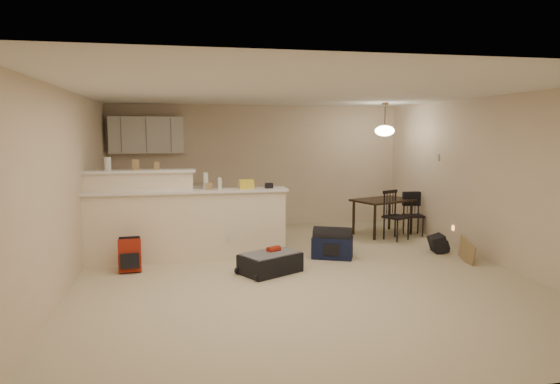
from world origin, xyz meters
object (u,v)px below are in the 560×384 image
object	(u,v)px
red_backpack	(130,255)
navy_duffel	(332,247)
suitcase	(270,263)
dining_table	(383,203)
pendant_lamp	(385,130)
dining_chair_near	(397,215)
black_daypack	(438,244)
dining_chair_far	(413,215)

from	to	relation	value
red_backpack	navy_duffel	size ratio (longest dim) A/B	0.75
suitcase	dining_table	bearing A→B (deg)	10.95
pendant_lamp	navy_duffel	xyz separation A→B (m)	(-1.49, -1.54, -1.82)
pendant_lamp	dining_chair_near	bearing A→B (deg)	-83.34
dining_chair_near	black_daypack	xyz separation A→B (m)	(0.27, -1.03, -0.31)
dining_chair_near	black_daypack	size ratio (longest dim) A/B	2.87
dining_chair_near	pendant_lamp	bearing A→B (deg)	69.55
dining_table	navy_duffel	bearing A→B (deg)	-155.06
pendant_lamp	dining_chair_near	xyz separation A→B (m)	(0.06, -0.50, -1.54)
suitcase	red_backpack	xyz separation A→B (m)	(-1.93, 0.46, 0.10)
black_daypack	dining_table	bearing A→B (deg)	22.09
dining_chair_near	red_backpack	size ratio (longest dim) A/B	1.93
dining_chair_near	dining_chair_far	size ratio (longest dim) A/B	1.12
dining_table	red_backpack	xyz separation A→B (m)	(-4.52, -1.68, -0.37)
black_daypack	dining_chair_far	bearing A→B (deg)	0.97
black_daypack	suitcase	bearing A→B (deg)	111.97
dining_table	pendant_lamp	world-z (taller)	pendant_lamp
dining_table	red_backpack	distance (m)	4.83
red_backpack	black_daypack	size ratio (longest dim) A/B	1.48
dining_chair_far	navy_duffel	xyz separation A→B (m)	(-2.02, -1.32, -0.23)
pendant_lamp	dining_chair_far	bearing A→B (deg)	-21.81
suitcase	black_daypack	world-z (taller)	black_daypack
red_backpack	black_daypack	bearing A→B (deg)	-1.96
black_daypack	navy_duffel	bearing A→B (deg)	100.38
dining_table	pendant_lamp	distance (m)	1.39
dining_table	dining_chair_far	size ratio (longest dim) A/B	1.59
dining_chair_far	suitcase	size ratio (longest dim) A/B	1.01
suitcase	black_daypack	xyz separation A→B (m)	(2.91, 0.61, 0.00)
dining_chair_far	black_daypack	xyz separation A→B (m)	(-0.21, -1.31, -0.26)
navy_duffel	black_daypack	size ratio (longest dim) A/B	1.98
black_daypack	dining_chair_near	bearing A→B (deg)	24.61
dining_chair_far	suitcase	bearing A→B (deg)	-141.01
dining_table	dining_chair_near	distance (m)	0.52
suitcase	navy_duffel	xyz separation A→B (m)	(1.10, 0.60, 0.03)
dining_table	dining_chair_far	bearing A→B (deg)	-42.80
dining_chair_near	suitcase	size ratio (longest dim) A/B	1.12
pendant_lamp	dining_chair_far	distance (m)	1.69
dining_chair_far	black_daypack	distance (m)	1.35
pendant_lamp	dining_chair_far	world-z (taller)	pendant_lamp
dining_chair_far	dining_chair_near	bearing A→B (deg)	-141.92
dining_chair_far	red_backpack	world-z (taller)	dining_chair_far
pendant_lamp	red_backpack	xyz separation A→B (m)	(-4.52, -1.68, -1.76)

